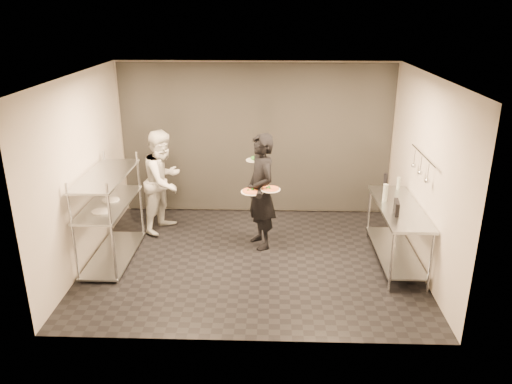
{
  "coord_description": "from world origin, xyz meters",
  "views": [
    {
      "loc": [
        0.3,
        -6.86,
        3.68
      ],
      "look_at": [
        0.06,
        0.05,
        1.1
      ],
      "focal_mm": 35.0,
      "sensor_mm": 36.0,
      "label": 1
    }
  ],
  "objects_px": {
    "pizza_plate_far": "(270,189)",
    "bottle_dark": "(386,181)",
    "pass_rack": "(110,212)",
    "prep_counter": "(398,225)",
    "bottle_clear": "(399,183)",
    "pos_monitor": "(396,207)",
    "waiter": "(261,192)",
    "salad_plate": "(255,159)",
    "bottle_green": "(385,192)",
    "chef": "(164,181)",
    "pizza_plate_near": "(252,191)"
  },
  "relations": [
    {
      "from": "pizza_plate_near",
      "to": "bottle_green",
      "type": "height_order",
      "value": "bottle_green"
    },
    {
      "from": "prep_counter",
      "to": "bottle_dark",
      "type": "distance_m",
      "value": 0.9
    },
    {
      "from": "waiter",
      "to": "chef",
      "type": "height_order",
      "value": "waiter"
    },
    {
      "from": "prep_counter",
      "to": "bottle_green",
      "type": "distance_m",
      "value": 0.51
    },
    {
      "from": "bottle_green",
      "to": "pizza_plate_near",
      "type": "bearing_deg",
      "value": 177.63
    },
    {
      "from": "chef",
      "to": "pizza_plate_near",
      "type": "distance_m",
      "value": 1.74
    },
    {
      "from": "prep_counter",
      "to": "bottle_green",
      "type": "xyz_separation_m",
      "value": [
        -0.17,
        0.23,
        0.42
      ]
    },
    {
      "from": "pass_rack",
      "to": "prep_counter",
      "type": "relative_size",
      "value": 0.89
    },
    {
      "from": "bottle_clear",
      "to": "bottle_dark",
      "type": "bearing_deg",
      "value": 163.51
    },
    {
      "from": "pass_rack",
      "to": "chef",
      "type": "height_order",
      "value": "chef"
    },
    {
      "from": "pizza_plate_near",
      "to": "pos_monitor",
      "type": "bearing_deg",
      "value": -16.1
    },
    {
      "from": "pizza_plate_near",
      "to": "pizza_plate_far",
      "type": "distance_m",
      "value": 0.28
    },
    {
      "from": "pass_rack",
      "to": "bottle_clear",
      "type": "xyz_separation_m",
      "value": [
        4.48,
        0.74,
        0.25
      ]
    },
    {
      "from": "bottle_clear",
      "to": "pass_rack",
      "type": "bearing_deg",
      "value": -170.56
    },
    {
      "from": "pizza_plate_far",
      "to": "bottle_dark",
      "type": "bearing_deg",
      "value": 14.35
    },
    {
      "from": "waiter",
      "to": "bottle_clear",
      "type": "xyz_separation_m",
      "value": [
        2.2,
        0.24,
        0.09
      ]
    },
    {
      "from": "waiter",
      "to": "pos_monitor",
      "type": "relative_size",
      "value": 6.97
    },
    {
      "from": "pizza_plate_far",
      "to": "bottle_green",
      "type": "relative_size",
      "value": 1.18
    },
    {
      "from": "salad_plate",
      "to": "bottle_green",
      "type": "height_order",
      "value": "salad_plate"
    },
    {
      "from": "bottle_dark",
      "to": "bottle_green",
      "type": "bearing_deg",
      "value": -102.29
    },
    {
      "from": "pass_rack",
      "to": "bottle_green",
      "type": "relative_size",
      "value": 6.15
    },
    {
      "from": "chef",
      "to": "bottle_dark",
      "type": "height_order",
      "value": "chef"
    },
    {
      "from": "pos_monitor",
      "to": "pass_rack",
      "type": "bearing_deg",
      "value": -176.69
    },
    {
      "from": "pass_rack",
      "to": "waiter",
      "type": "bearing_deg",
      "value": 12.62
    },
    {
      "from": "prep_counter",
      "to": "waiter",
      "type": "xyz_separation_m",
      "value": [
        -2.06,
        0.51,
        0.31
      ]
    },
    {
      "from": "salad_plate",
      "to": "bottle_green",
      "type": "distance_m",
      "value": 2.11
    },
    {
      "from": "prep_counter",
      "to": "waiter",
      "type": "height_order",
      "value": "waiter"
    },
    {
      "from": "waiter",
      "to": "pizza_plate_far",
      "type": "distance_m",
      "value": 0.26
    },
    {
      "from": "bottle_green",
      "to": "pizza_plate_far",
      "type": "bearing_deg",
      "value": 176.77
    },
    {
      "from": "waiter",
      "to": "chef",
      "type": "xyz_separation_m",
      "value": [
        -1.67,
        0.59,
        -0.05
      ]
    },
    {
      "from": "prep_counter",
      "to": "pizza_plate_near",
      "type": "bearing_deg",
      "value": 171.91
    },
    {
      "from": "salad_plate",
      "to": "chef",
      "type": "bearing_deg",
      "value": 170.35
    },
    {
      "from": "bottle_clear",
      "to": "pos_monitor",
      "type": "bearing_deg",
      "value": -104.55
    },
    {
      "from": "salad_plate",
      "to": "bottle_dark",
      "type": "distance_m",
      "value": 2.15
    },
    {
      "from": "pizza_plate_near",
      "to": "pos_monitor",
      "type": "xyz_separation_m",
      "value": [
        2.06,
        -0.6,
        0.0
      ]
    },
    {
      "from": "chef",
      "to": "waiter",
      "type": "bearing_deg",
      "value": -87.43
    },
    {
      "from": "pizza_plate_near",
      "to": "waiter",
      "type": "bearing_deg",
      "value": 56.93
    },
    {
      "from": "waiter",
      "to": "pizza_plate_near",
      "type": "xyz_separation_m",
      "value": [
        -0.13,
        -0.2,
        0.08
      ]
    },
    {
      "from": "pass_rack",
      "to": "prep_counter",
      "type": "height_order",
      "value": "pass_rack"
    },
    {
      "from": "pass_rack",
      "to": "pizza_plate_near",
      "type": "xyz_separation_m",
      "value": [
        2.15,
        0.31,
        0.25
      ]
    },
    {
      "from": "pizza_plate_near",
      "to": "pos_monitor",
      "type": "relative_size",
      "value": 1.31
    },
    {
      "from": "pizza_plate_far",
      "to": "bottle_clear",
      "type": "relative_size",
      "value": 1.52
    },
    {
      "from": "salad_plate",
      "to": "pos_monitor",
      "type": "distance_m",
      "value": 2.36
    },
    {
      "from": "bottle_green",
      "to": "bottle_dark",
      "type": "xyz_separation_m",
      "value": [
        0.12,
        0.57,
        -0.01
      ]
    },
    {
      "from": "salad_plate",
      "to": "bottle_green",
      "type": "bearing_deg",
      "value": -16.93
    },
    {
      "from": "chef",
      "to": "bottle_clear",
      "type": "xyz_separation_m",
      "value": [
        3.88,
        -0.36,
        0.14
      ]
    },
    {
      "from": "prep_counter",
      "to": "pizza_plate_far",
      "type": "bearing_deg",
      "value": 170.33
    },
    {
      "from": "waiter",
      "to": "bottle_green",
      "type": "distance_m",
      "value": 1.91
    },
    {
      "from": "pass_rack",
      "to": "pizza_plate_far",
      "type": "bearing_deg",
      "value": 7.7
    },
    {
      "from": "pizza_plate_far",
      "to": "bottle_clear",
      "type": "distance_m",
      "value": 2.1
    }
  ]
}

